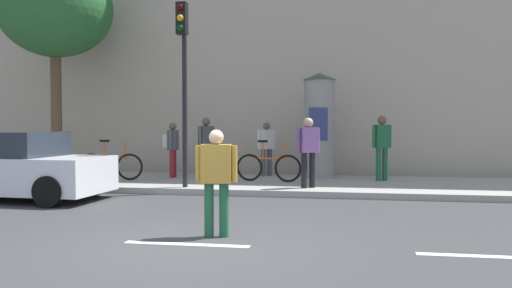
{
  "coord_description": "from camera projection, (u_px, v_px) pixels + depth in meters",
  "views": [
    {
      "loc": [
        2.3,
        -7.34,
        1.71
      ],
      "look_at": [
        0.63,
        2.0,
        1.33
      ],
      "focal_mm": 38.63,
      "sensor_mm": 36.0,
      "label": 1
    }
  ],
  "objects": [
    {
      "name": "pedestrian_in_light_jacket",
      "position": [
        308.0,
        147.0,
        13.05
      ],
      "size": [
        0.52,
        0.48,
        1.67
      ],
      "color": "black",
      "rests_on": "sidewalk_curb"
    },
    {
      "name": "street_tree",
      "position": [
        55.0,
        9.0,
        16.02
      ],
      "size": [
        3.32,
        3.32,
        6.29
      ],
      "color": "brown",
      "rests_on": "sidewalk_curb"
    },
    {
      "name": "ground_plane",
      "position": [
        187.0,
        244.0,
        7.69
      ],
      "size": [
        80.0,
        80.0,
        0.0
      ],
      "primitive_type": "plane",
      "color": "#38383A"
    },
    {
      "name": "pedestrian_near_pole",
      "position": [
        206.0,
        142.0,
        15.57
      ],
      "size": [
        0.4,
        0.6,
        1.69
      ],
      "color": "#4C4C51",
      "rests_on": "sidewalk_curb"
    },
    {
      "name": "traffic_light",
      "position": [
        183.0,
        64.0,
        13.02
      ],
      "size": [
        0.24,
        0.45,
        4.37
      ],
      "color": "black",
      "rests_on": "sidewalk_curb"
    },
    {
      "name": "bicycle_upright",
      "position": [
        110.0,
        166.0,
        14.84
      ],
      "size": [
        1.76,
        0.29,
        1.09
      ],
      "color": "black",
      "rests_on": "sidewalk_curb"
    },
    {
      "name": "parked_car_blue",
      "position": [
        10.0,
        167.0,
        12.18
      ],
      "size": [
        4.26,
        2.1,
        1.5
      ],
      "color": "silver",
      "rests_on": "ground_plane"
    },
    {
      "name": "lane_markings",
      "position": [
        187.0,
        244.0,
        7.69
      ],
      "size": [
        25.8,
        0.16,
        0.01
      ],
      "color": "silver",
      "rests_on": "ground_plane"
    },
    {
      "name": "sidewalk_curb",
      "position": [
        266.0,
        184.0,
        14.57
      ],
      "size": [
        36.0,
        4.0,
        0.15
      ],
      "primitive_type": "cube",
      "color": "#9E9B93",
      "rests_on": "ground_plane"
    },
    {
      "name": "bicycle_leaning",
      "position": [
        268.0,
        167.0,
        14.45
      ],
      "size": [
        1.77,
        0.26,
        1.09
      ],
      "color": "black",
      "rests_on": "sidewalk_curb"
    },
    {
      "name": "pedestrian_in_red_top",
      "position": [
        266.0,
        144.0,
        15.97
      ],
      "size": [
        0.5,
        0.54,
        1.56
      ],
      "color": "#4C4C51",
      "rests_on": "sidewalk_curb"
    },
    {
      "name": "building_backdrop",
      "position": [
        288.0,
        1.0,
        19.26
      ],
      "size": [
        36.0,
        5.0,
        11.91
      ],
      "primitive_type": "cube",
      "color": "#B7A893",
      "rests_on": "ground_plane"
    },
    {
      "name": "pedestrian_in_dark_shirt",
      "position": [
        381.0,
        142.0,
        14.66
      ],
      "size": [
        0.51,
        0.5,
        1.73
      ],
      "color": "#1E5938",
      "rests_on": "sidewalk_curb"
    },
    {
      "name": "poster_column",
      "position": [
        319.0,
        125.0,
        15.45
      ],
      "size": [
        0.94,
        0.94,
        2.95
      ],
      "color": "gray",
      "rests_on": "sidewalk_curb"
    },
    {
      "name": "pedestrian_with_backpack",
      "position": [
        216.0,
        174.0,
        8.17
      ],
      "size": [
        0.62,
        0.3,
        1.6
      ],
      "color": "#1E5938",
      "rests_on": "ground_plane"
    },
    {
      "name": "pedestrian_tallest",
      "position": [
        172.0,
        145.0,
        15.57
      ],
      "size": [
        0.4,
        0.58,
        1.55
      ],
      "color": "maroon",
      "rests_on": "sidewalk_curb"
    }
  ]
}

